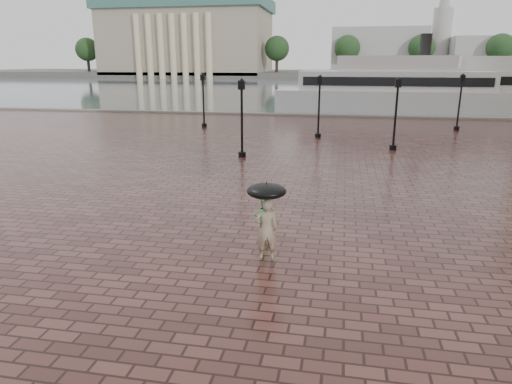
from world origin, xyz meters
TOP-DOWN VIEW (x-y plane):
  - ground at (0.00, 0.00)m, footprint 300.00×300.00m
  - harbour_water at (0.00, 92.00)m, footprint 240.00×240.00m
  - quay_edge at (0.00, 32.00)m, footprint 80.00×0.60m
  - far_shore at (0.00, 160.00)m, footprint 300.00×60.00m
  - museum at (-55.00, 144.61)m, footprint 57.00×32.50m
  - distant_skyline at (48.14, 150.00)m, footprint 102.50×22.00m
  - far_trees at (0.00, 138.00)m, footprint 188.00×8.00m
  - street_lamps at (-1.60, 17.60)m, footprint 21.44×14.44m
  - adult_pedestrian at (-2.20, -4.05)m, footprint 0.73×0.56m
  - child_pedestrian at (-2.62, -2.13)m, footprint 0.68×0.59m
  - ferry_near at (4.94, 37.06)m, footprint 25.21×6.34m
  - ferry_far at (17.42, 41.82)m, footprint 25.77×11.22m
  - umbrella at (-2.20, -4.05)m, footprint 1.10×1.10m

SIDE VIEW (x-z plane):
  - ground at x=0.00m, z-range 0.00..0.00m
  - harbour_water at x=0.00m, z-range 0.00..0.00m
  - quay_edge at x=0.00m, z-range -0.15..0.15m
  - child_pedestrian at x=-2.62m, z-range 0.00..1.22m
  - adult_pedestrian at x=-2.20m, z-range 0.00..1.79m
  - far_shore at x=0.00m, z-range 0.00..2.00m
  - umbrella at x=-2.20m, z-range 1.43..2.60m
  - street_lamps at x=-1.60m, z-range 0.13..4.53m
  - ferry_far at x=17.42m, z-range -1.64..6.58m
  - ferry_near at x=4.94m, z-range -1.65..6.60m
  - far_trees at x=0.00m, z-range 2.67..16.17m
  - distant_skyline at x=48.14m, z-range -7.05..25.95m
  - museum at x=-55.00m, z-range 0.91..26.91m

